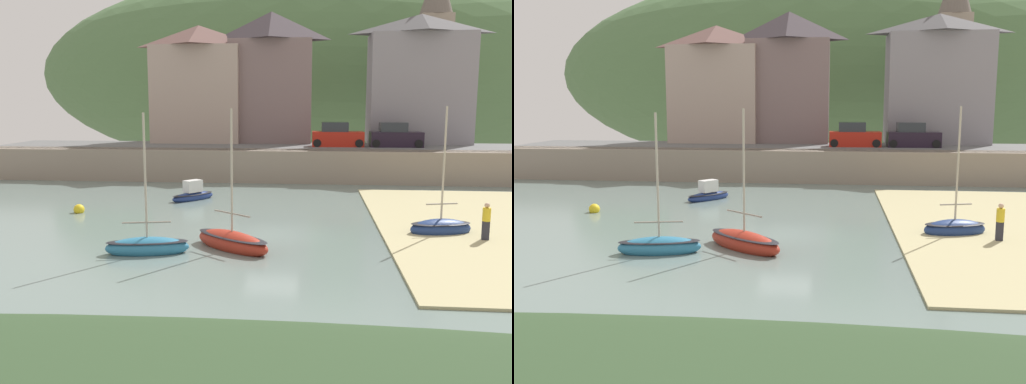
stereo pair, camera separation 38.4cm
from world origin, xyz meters
TOP-DOWN VIEW (x-y plane):
  - ground at (1.40, -9.56)m, footprint 48.00×41.00m
  - quay_seawall at (0.00, 17.50)m, footprint 48.00×9.40m
  - hillside_backdrop at (4.05, 55.20)m, footprint 80.00×44.00m
  - waterfront_building_left at (-8.28, 25.20)m, footprint 7.98×6.07m
  - waterfront_building_centre at (-1.83, 25.20)m, footprint 7.39×4.92m
  - waterfront_building_right at (10.92, 25.20)m, footprint 8.80×5.01m
  - church_with_spire at (12.87, 29.20)m, footprint 3.00×3.00m
  - motorboat_with_cabin at (7.70, 0.62)m, footprint 3.10×1.91m
  - fishing_boat_green at (-1.40, -2.82)m, footprint 3.82×3.38m
  - sailboat_nearest_shore at (-5.43, 8.48)m, footprint 2.67×2.99m
  - sailboat_blue_trim at (-4.66, -3.84)m, footprint 3.46×1.72m
  - parked_car_near_slipway at (3.83, 20.70)m, footprint 4.13×1.82m
  - parked_car_by_wall at (8.44, 20.70)m, footprint 4.13×1.82m
  - person_near_water at (9.31, -0.61)m, footprint 0.34×0.34m
  - mooring_buoy at (-10.77, 3.89)m, footprint 0.59×0.59m

SIDE VIEW (x-z plane):
  - ground at x=1.40m, z-range -0.14..0.47m
  - mooring_buoy at x=-10.77m, z-range -0.12..0.47m
  - sailboat_blue_trim at x=-4.66m, z-range -2.58..3.18m
  - fishing_boat_green at x=-1.40m, z-range -2.65..3.29m
  - motorboat_with_cabin at x=7.70m, z-range -2.68..3.32m
  - sailboat_nearest_shore at x=-5.43m, z-range -0.35..1.01m
  - person_near_water at x=9.31m, z-range 0.17..1.79m
  - quay_seawall at x=0.00m, z-range 0.16..2.56m
  - parked_car_near_slipway at x=3.83m, z-range 2.23..4.18m
  - parked_car_by_wall at x=8.44m, z-range 2.23..4.18m
  - waterfront_building_left at x=-8.28m, z-range 2.47..12.67m
  - waterfront_building_right at x=10.92m, z-range 2.47..13.36m
  - waterfront_building_centre at x=-1.83m, z-range 2.50..13.78m
  - hillside_backdrop at x=4.05m, z-range -4.12..23.37m
  - church_with_spire at x=12.87m, z-range 2.64..18.93m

